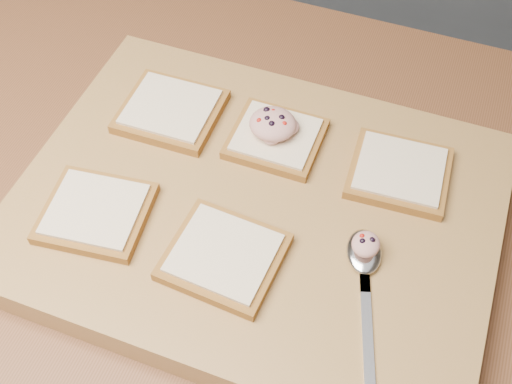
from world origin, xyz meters
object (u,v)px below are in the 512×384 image
Objects in this scene: tuna_salad_dollop at (273,124)px; bread_far_center at (276,138)px; cutting_board at (256,211)px; spoon at (364,263)px.

bread_far_center is at bearing -20.78° from tuna_salad_dollop.
cutting_board is 2.90× the size of spoon.
cutting_board is at bearing 163.76° from spoon.
bread_far_center is (-0.01, 0.09, 0.03)m from cutting_board.
cutting_board is 9.53× the size of tuna_salad_dollop.
cutting_board is 5.03× the size of bread_far_center.
cutting_board is 0.10m from bread_far_center.
bread_far_center is at bearing 95.31° from cutting_board.
bread_far_center reaches higher than cutting_board.
cutting_board is at bearing -84.69° from bread_far_center.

